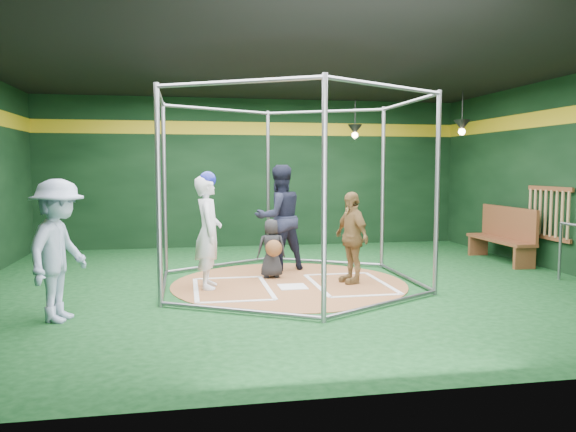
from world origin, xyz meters
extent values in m
cube|color=#0C3513|center=(0.00, 0.00, -0.01)|extent=(10.00, 9.00, 0.02)
cube|color=black|center=(0.00, 0.00, 3.50)|extent=(10.00, 9.00, 0.02)
cube|color=black|center=(0.00, 4.50, 1.75)|extent=(10.00, 0.10, 3.50)
cube|color=black|center=(0.00, -4.50, 1.75)|extent=(10.00, 0.10, 3.50)
cube|color=black|center=(5.00, 0.00, 1.75)|extent=(0.10, 9.00, 3.50)
cube|color=gold|center=(0.00, 4.47, 2.80)|extent=(10.00, 0.01, 0.30)
cube|color=gold|center=(4.97, 0.00, 2.80)|extent=(0.01, 9.00, 0.30)
cylinder|color=#995F37|center=(0.00, 0.00, 0.01)|extent=(3.80, 3.80, 0.01)
cube|color=white|center=(0.00, -0.30, 0.02)|extent=(0.43, 0.43, 0.01)
cube|color=white|center=(-0.95, 0.60, 0.02)|extent=(1.10, 0.07, 0.01)
cube|color=white|center=(-0.95, -1.10, 0.02)|extent=(1.10, 0.07, 0.01)
cube|color=white|center=(-1.50, -0.25, 0.02)|extent=(0.07, 1.70, 0.01)
cube|color=white|center=(-0.40, -0.25, 0.02)|extent=(0.07, 1.70, 0.01)
cube|color=white|center=(0.95, 0.60, 0.02)|extent=(1.10, 0.07, 0.01)
cube|color=white|center=(0.95, -1.10, 0.02)|extent=(1.10, 0.07, 0.01)
cube|color=white|center=(0.40, -0.25, 0.02)|extent=(0.07, 1.70, 0.01)
cube|color=white|center=(1.50, -0.25, 0.02)|extent=(0.07, 1.70, 0.01)
cylinder|color=gray|center=(1.99, 1.15, 1.50)|extent=(0.07, 0.07, 3.00)
cylinder|color=gray|center=(0.00, 2.30, 1.50)|extent=(0.07, 0.07, 3.00)
cylinder|color=gray|center=(-1.99, 1.15, 1.50)|extent=(0.07, 0.07, 3.00)
cylinder|color=gray|center=(-1.99, -1.15, 1.50)|extent=(0.07, 0.07, 3.00)
cylinder|color=gray|center=(0.00, -2.30, 1.50)|extent=(0.07, 0.07, 3.00)
cylinder|color=gray|center=(1.99, -1.15, 1.50)|extent=(0.07, 0.07, 3.00)
cylinder|color=gray|center=(1.00, 1.72, 2.95)|extent=(2.02, 1.20, 0.06)
cylinder|color=gray|center=(1.00, 1.72, 0.05)|extent=(2.02, 1.20, 0.06)
cylinder|color=gray|center=(-1.00, 1.72, 2.95)|extent=(2.02, 1.20, 0.06)
cylinder|color=gray|center=(-1.00, 1.72, 0.05)|extent=(2.02, 1.20, 0.06)
cylinder|color=gray|center=(-1.99, 0.00, 2.95)|extent=(0.06, 2.30, 0.06)
cylinder|color=gray|center=(-1.99, 0.00, 0.05)|extent=(0.06, 2.30, 0.06)
cylinder|color=gray|center=(-1.00, -1.73, 2.95)|extent=(2.02, 1.20, 0.06)
cylinder|color=gray|center=(-1.00, -1.73, 0.05)|extent=(2.02, 1.20, 0.06)
cylinder|color=gray|center=(1.00, -1.73, 2.95)|extent=(2.02, 1.20, 0.06)
cylinder|color=gray|center=(1.00, -1.73, 0.05)|extent=(2.02, 1.20, 0.06)
cylinder|color=gray|center=(1.99, 0.00, 2.95)|extent=(0.06, 2.30, 0.06)
cylinder|color=gray|center=(1.99, 0.00, 0.05)|extent=(0.06, 2.30, 0.06)
cube|color=brown|center=(4.94, 0.40, 1.50)|extent=(0.05, 1.25, 0.08)
cube|color=brown|center=(4.94, 0.40, 0.60)|extent=(0.05, 1.25, 0.08)
cylinder|color=tan|center=(4.92, -0.15, 1.05)|extent=(0.06, 0.06, 0.85)
cylinder|color=tan|center=(4.92, 0.01, 1.05)|extent=(0.06, 0.06, 0.85)
cylinder|color=tan|center=(4.92, 0.16, 1.05)|extent=(0.06, 0.06, 0.85)
cylinder|color=tan|center=(4.92, 0.32, 1.05)|extent=(0.06, 0.06, 0.85)
cylinder|color=tan|center=(4.92, 0.48, 1.05)|extent=(0.06, 0.06, 0.85)
cylinder|color=tan|center=(4.92, 0.64, 1.05)|extent=(0.06, 0.06, 0.85)
cylinder|color=tan|center=(4.92, 0.79, 1.05)|extent=(0.06, 0.06, 0.85)
cylinder|color=tan|center=(4.92, 0.95, 1.05)|extent=(0.06, 0.06, 0.85)
cone|color=black|center=(2.20, 3.60, 2.75)|extent=(0.34, 0.34, 0.22)
sphere|color=#FFD899|center=(2.20, 3.60, 2.62)|extent=(0.14, 0.14, 0.14)
cylinder|color=black|center=(2.20, 3.60, 3.10)|extent=(0.02, 0.02, 0.70)
cone|color=black|center=(4.00, 2.00, 2.75)|extent=(0.34, 0.34, 0.22)
sphere|color=#FFD899|center=(4.00, 2.00, 2.62)|extent=(0.14, 0.14, 0.14)
cylinder|color=black|center=(4.00, 2.00, 3.10)|extent=(0.02, 0.02, 0.70)
imported|color=silver|center=(-1.30, -0.10, 0.89)|extent=(0.46, 0.66, 1.75)
sphere|color=navy|center=(-1.30, -0.10, 1.70)|extent=(0.26, 0.26, 0.26)
imported|color=#A78147|center=(1.01, -0.11, 0.75)|extent=(0.58, 0.93, 1.49)
imported|color=black|center=(-0.21, 0.53, 0.51)|extent=(0.49, 0.33, 1.01)
sphere|color=brown|center=(-0.21, 0.28, 0.55)|extent=(0.28, 0.28, 0.28)
imported|color=black|center=(0.04, 1.22, 0.97)|extent=(1.10, 0.97, 1.92)
imported|color=#A0B2D4|center=(-3.18, -1.62, 0.88)|extent=(0.95, 1.27, 1.75)
cube|color=brown|center=(4.55, 1.36, 0.44)|extent=(0.44, 1.89, 0.06)
cube|color=brown|center=(4.73, 1.36, 0.79)|extent=(0.06, 1.89, 0.63)
cube|color=brown|center=(4.55, 0.52, 0.21)|extent=(0.42, 0.08, 0.42)
cube|color=brown|center=(4.55, 2.20, 0.21)|extent=(0.42, 0.08, 0.42)
cylinder|color=slate|center=(4.55, -0.47, 0.49)|extent=(0.05, 0.05, 0.98)
camera|label=1|loc=(-1.65, -8.82, 1.89)|focal=35.00mm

